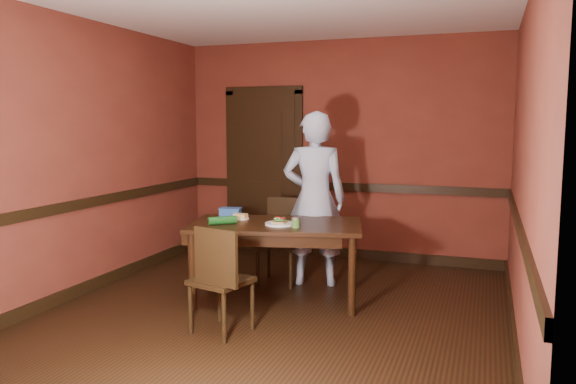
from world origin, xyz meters
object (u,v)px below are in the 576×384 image
Objects in this scene: food_tub at (230,212)px; cheese_saucer at (241,217)px; chair_far at (279,241)px; chair_near at (221,279)px; dining_table at (276,262)px; person at (315,199)px; sandwich_plate at (280,223)px; sauce_jar at (296,222)px.

cheese_saucer is at bearing -42.63° from food_tub.
food_tub is at bearing -140.39° from chair_far.
chair_near is at bearing -90.89° from chair_far.
dining_table is at bearing -28.77° from food_tub.
food_tub is at bearing 147.93° from dining_table.
chair_near reaches higher than dining_table.
dining_table is at bearing 61.65° from person.
dining_table is 5.77× the size of sandwich_plate.
chair_near reaches higher than food_tub.
sandwich_plate is 0.50m from cheese_saucer.
person is at bearing -86.28° from chair_near.
sandwich_plate is at bearing -33.05° from food_tub.
food_tub reaches higher than cheese_saucer.
chair_near is 9.48× the size of sauce_jar.
chair_far is 0.49× the size of person.
chair_far is at bearing 63.05° from cheese_saucer.
chair_far is at bearing 111.12° from sandwich_plate.
chair_far reaches higher than cheese_saucer.
chair_near is at bearing -74.15° from cheese_saucer.
dining_table is at bearing 131.31° from sandwich_plate.
person is 0.82m from sauce_jar.
sandwich_plate is (-0.12, -0.73, -0.14)m from person.
sauce_jar is at bearing -61.96° from chair_far.
chair_far is 0.61m from cheese_saucer.
chair_far reaches higher than sauce_jar.
dining_table is 0.88× the size of person.
food_tub is (-0.39, -0.36, 0.35)m from chair_far.
food_tub is (-0.57, 0.19, 0.42)m from dining_table.
person reaches higher than sandwich_plate.
chair_near is 3.21× the size of sandwich_plate.
cheese_saucer is at bearing 30.81° from person.
chair_near is 0.93m from sandwich_plate.
food_tub reaches higher than sandwich_plate.
chair_far is 5.27× the size of cheese_saucer.
chair_far reaches higher than chair_near.
sauce_jar is 0.89m from food_tub.
sauce_jar is at bearing -20.66° from cheese_saucer.
sandwich_plate is 1.63× the size of cheese_saucer.
food_tub is (-0.63, 0.27, 0.03)m from sandwich_plate.
chair_far is at bearing -73.32° from chair_near.
cheese_saucer is (-0.48, 0.17, 0.00)m from sandwich_plate.
chair_near is at bearing 66.56° from person.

